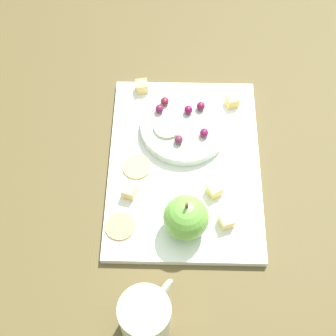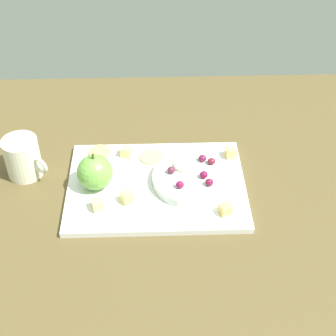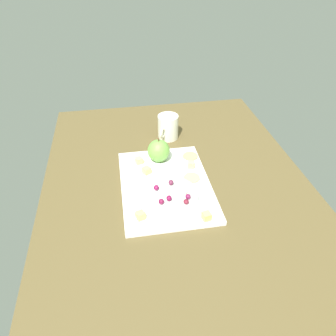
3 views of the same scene
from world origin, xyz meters
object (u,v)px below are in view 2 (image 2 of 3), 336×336
cheese_cube_4 (227,209)px  grape_0 (204,158)px  grape_3 (205,175)px  serving_dish (192,179)px  cracker_1 (152,157)px  grape_4 (181,185)px  cheese_cube_0 (232,153)px  apple_whole (96,172)px  cracker_0 (101,152)px  apple_slice_0 (186,165)px  grape_2 (173,170)px  platter (156,186)px  grape_1 (211,182)px  cheese_cube_3 (128,197)px  cheese_cube_2 (99,205)px  cheese_cube_1 (128,152)px  grape_5 (213,163)px  cup (24,158)px

cheese_cube_4 → grape_0: size_ratio=1.28×
grape_3 → serving_dish: bearing=-15.6°
cracker_1 → grape_4: (-5.95, 12.18, 2.59)cm
cheese_cube_0 → apple_whole: bearing=16.3°
cracker_0 → apple_slice_0: 20.80cm
apple_whole → grape_2: apple_whole is taller
platter → apple_whole: size_ratio=5.01×
cracker_0 → grape_1: size_ratio=2.98×
serving_dish → cheese_cube_3: size_ratio=7.40×
serving_dish → apple_slice_0: apple_slice_0 is taller
cheese_cube_2 → cheese_cube_1: bearing=-107.6°
cheese_cube_0 → platter: bearing=26.1°
grape_5 → grape_4: bearing=43.6°
cracker_1 → apple_slice_0: 9.36cm
cheese_cube_4 → apple_slice_0: (7.46, -12.52, 1.18)cm
platter → grape_1: grape_1 is taller
grape_3 → grape_4: bearing=29.1°
cheese_cube_2 → cup: cup is taller
cheese_cube_4 → cracker_0: cheese_cube_4 is taller
serving_dish → cheese_cube_0: cheese_cube_0 is taller
apple_slice_0 → cracker_1: bearing=-35.8°
cheese_cube_0 → cheese_cube_1: 23.78cm
serving_dish → grape_3: bearing=164.4°
grape_1 → grape_4: size_ratio=1.00×
apple_whole → cracker_0: size_ratio=1.47×
cheese_cube_1 → grape_2: (-9.97, 8.53, 1.68)cm
cheese_cube_0 → grape_3: size_ratio=1.28×
cheese_cube_0 → grape_5: size_ratio=1.28×
cheese_cube_2 → cheese_cube_3: size_ratio=1.00×
cheese_cube_0 → grape_4: bearing=44.7°
cheese_cube_4 → grape_2: 14.85cm
apple_whole → cracker_1: 15.16cm
cracker_1 → cup: size_ratio=0.52×
cheese_cube_0 → cheese_cube_1: same height
cheese_cube_1 → cheese_cube_3: bearing=92.3°
apple_whole → cheese_cube_3: 8.80cm
grape_5 → grape_0: bearing=-36.6°
cracker_0 → cup: bearing=17.9°
platter → apple_whole: (12.46, 0.23, 4.48)cm
grape_4 → platter: bearing=-34.0°
grape_3 → cheese_cube_3: bearing=15.9°
cheese_cube_3 → platter: bearing=-137.6°
platter → apple_whole: apple_whole is taller
cracker_1 → grape_4: size_ratio=2.98×
platter → cheese_cube_3: size_ratio=17.19×
apple_slice_0 → grape_1: bearing=126.7°
serving_dish → cheese_cube_2: 20.71cm
cheese_cube_2 → grape_4: 17.36cm
cheese_cube_1 → cheese_cube_4: (-20.49, 18.87, 0.00)cm
cheese_cube_3 → grape_3: (-16.16, -4.61, 1.70)cm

